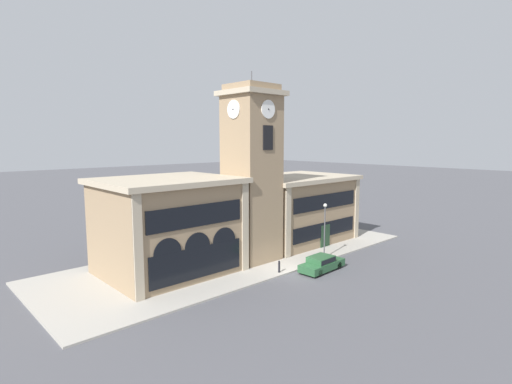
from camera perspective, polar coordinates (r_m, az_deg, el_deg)
ground_plane at (r=36.07m, az=5.19°, el=-11.43°), size 300.00×300.00×0.00m
sidewalk_kerb at (r=40.81m, az=-2.25°, el=-9.05°), size 38.26×14.00×0.15m
clock_tower at (r=38.00m, az=-0.62°, el=2.56°), size 4.99×4.99×17.96m
town_hall_left_wing at (r=35.77m, az=-12.45°, el=-4.71°), size 11.51×9.56×8.40m
town_hall_right_wing at (r=46.39m, az=5.53°, el=-2.34°), size 13.39×9.56×7.58m
parked_car_near at (r=36.73m, az=9.35°, el=-9.98°), size 4.78×2.04×1.36m
street_lamp at (r=39.44m, az=9.80°, el=-4.25°), size 0.36×0.36×5.41m
bollard at (r=35.50m, az=3.33°, el=-10.59°), size 0.18×0.18×1.06m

